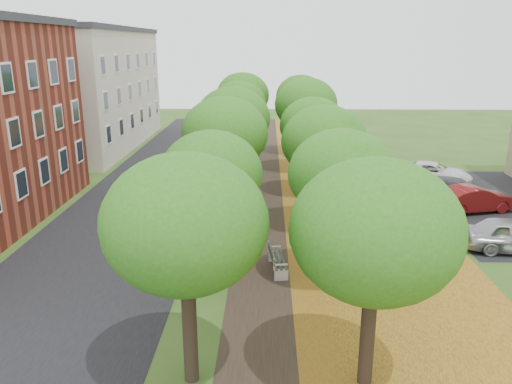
# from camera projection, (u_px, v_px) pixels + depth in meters

# --- Properties ---
(ground) EXTENTS (120.00, 120.00, 0.00)m
(ground) POSITION_uv_depth(u_px,v_px,m) (271.00, 380.00, 13.90)
(ground) COLOR #2D4C19
(ground) RESTS_ON ground
(street_asphalt) EXTENTS (8.00, 70.00, 0.01)m
(street_asphalt) POSITION_uv_depth(u_px,v_px,m) (138.00, 208.00, 28.43)
(street_asphalt) COLOR black
(street_asphalt) RESTS_ON ground
(footpath) EXTENTS (3.20, 70.00, 0.01)m
(footpath) POSITION_uv_depth(u_px,v_px,m) (269.00, 209.00, 28.27)
(footpath) COLOR black
(footpath) RESTS_ON ground
(leaf_verge) EXTENTS (7.50, 70.00, 0.01)m
(leaf_verge) POSITION_uv_depth(u_px,v_px,m) (358.00, 209.00, 28.15)
(leaf_verge) COLOR #B67B21
(leaf_verge) RESTS_ON ground
(parking_lot) EXTENTS (9.00, 16.00, 0.01)m
(parking_lot) POSITION_uv_depth(u_px,v_px,m) (502.00, 205.00, 28.92)
(parking_lot) COLOR black
(parking_lot) RESTS_ON ground
(tree_row_west) EXTENTS (4.15, 34.15, 6.27)m
(tree_row_west) POSITION_uv_depth(u_px,v_px,m) (229.00, 130.00, 27.04)
(tree_row_west) COLOR black
(tree_row_west) RESTS_ON ground
(tree_row_east) EXTENTS (4.15, 34.15, 6.27)m
(tree_row_east) POSITION_uv_depth(u_px,v_px,m) (318.00, 131.00, 26.93)
(tree_row_east) COLOR black
(tree_row_east) RESTS_ON ground
(building_cream) EXTENTS (10.30, 20.30, 10.40)m
(building_cream) POSITION_uv_depth(u_px,v_px,m) (79.00, 88.00, 44.40)
(building_cream) COLOR beige
(building_cream) RESTS_ON ground
(bench) EXTENTS (0.82, 2.03, 0.94)m
(bench) POSITION_uv_depth(u_px,v_px,m) (276.00, 260.00, 20.44)
(bench) COLOR #273129
(bench) RESTS_ON ground
(car_red) EXTENTS (4.67, 2.58, 1.46)m
(car_red) POSITION_uv_depth(u_px,v_px,m) (475.00, 199.00, 27.63)
(car_red) COLOR maroon
(car_red) RESTS_ON ground
(car_grey) EXTENTS (5.24, 3.25, 1.42)m
(car_grey) POSITION_uv_depth(u_px,v_px,m) (456.00, 190.00, 29.35)
(car_grey) COLOR #37383D
(car_grey) RESTS_ON ground
(car_white) EXTENTS (5.46, 4.08, 1.38)m
(car_white) POSITION_uv_depth(u_px,v_px,m) (433.00, 173.00, 33.39)
(car_white) COLOR white
(car_white) RESTS_ON ground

